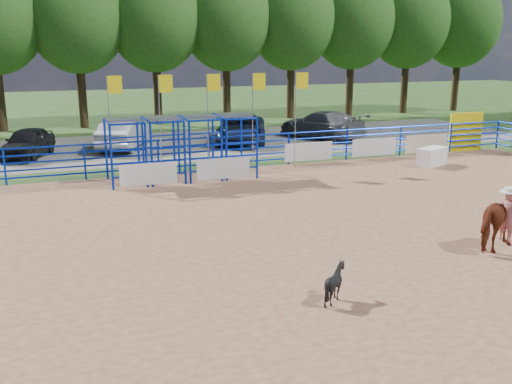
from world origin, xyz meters
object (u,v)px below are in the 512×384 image
car_d (322,125)px  horse_and_rider (507,217)px  calf (335,283)px  car_a (27,143)px  car_b (124,133)px  car_c (242,128)px  announcer_table (432,157)px

car_d → horse_and_rider: bearing=54.4°
calf → car_a: 20.81m
horse_and_rider → calf: size_ratio=2.90×
horse_and_rider → car_b: size_ratio=0.48×
horse_and_rider → car_a: horse_and_rider is taller
calf → car_b: size_ratio=0.17×
calf → car_b: 20.67m
car_b → car_c: car_b is taller
announcer_table → horse_and_rider: size_ratio=0.65×
car_b → car_d: (11.42, -0.42, -0.01)m
car_a → car_d: (16.20, 0.41, 0.08)m
car_a → car_b: bearing=28.5°
announcer_table → car_d: (-1.13, 8.97, 0.38)m
calf → car_d: 22.39m
car_c → calf: bearing=-83.0°
car_a → car_d: 16.21m
car_c → announcer_table: bearing=-36.1°
car_a → car_c: bearing=21.4°
calf → car_d: bearing=-24.2°
car_b → car_c: bearing=-159.4°
car_a → car_b: car_b is taller
horse_and_rider → car_d: bearing=78.3°
calf → car_a: (-6.50, 19.76, 0.30)m
announcer_table → horse_and_rider: 11.13m
car_c → car_b: bearing=-162.4°
car_a → announcer_table: bearing=-7.6°
car_b → car_c: 6.47m
horse_and_rider → car_b: (-7.51, 19.29, -0.10)m
horse_and_rider → calf: 5.95m
car_a → calf: bearing=-53.1°
horse_and_rider → car_d: 19.28m
announcer_table → calf: size_ratio=1.88×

